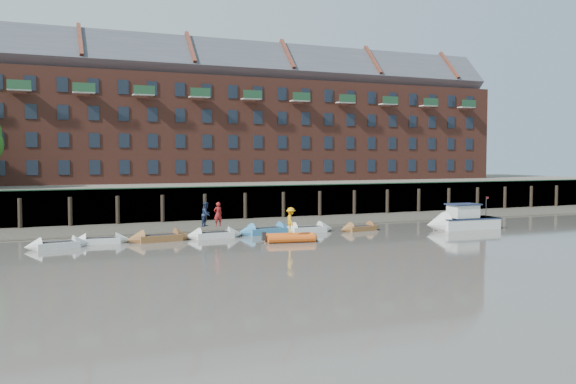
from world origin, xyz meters
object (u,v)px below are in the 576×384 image
rowboat_2 (160,238)px  person_rower_b (206,214)px  person_rower_a (218,214)px  rowboat_0 (57,245)px  rowboat_6 (360,228)px  rowboat_5 (307,229)px  person_rib_crew (291,220)px  rib_tender (292,238)px  rowboat_4 (266,231)px  rowboat_3 (214,235)px  motor_launch (456,221)px  rowboat_1 (101,241)px

rowboat_2 → person_rower_b: bearing=2.0°
person_rower_a → rowboat_2: bearing=-4.7°
rowboat_2 → person_rower_b: size_ratio=2.63×
rowboat_0 → rowboat_6: size_ratio=1.04×
rowboat_5 → person_rib_crew: 5.86m
rib_tender → person_rower_b: person_rower_b is taller
rowboat_4 → rowboat_6: bearing=-14.4°
rowboat_4 → rowboat_6: (7.92, -0.96, -0.05)m
rowboat_2 → person_rower_a: 4.71m
rowboat_3 → person_rib_crew: person_rib_crew is taller
rowboat_4 → person_rower_a: 4.44m
rib_tender → person_rower_b: 6.86m
rowboat_5 → person_rower_b: size_ratio=2.47×
rowboat_6 → person_rib_crew: size_ratio=2.24×
person_rower_b → rib_tender: bearing=-89.4°
rib_tender → person_rower_b: bearing=149.7°
person_rib_crew → motor_launch: bearing=-69.6°
rowboat_6 → rowboat_5: bearing=160.2°
rowboat_0 → person_rib_crew: (15.59, -3.11, 1.32)m
person_rower_b → rowboat_3: bearing=-80.4°
rowboat_2 → rowboat_5: 12.09m
rowboat_0 → person_rower_b: 10.70m
rowboat_3 → rowboat_4: bearing=7.0°
rowboat_1 → person_rib_crew: bearing=-14.7°
rowboat_3 → person_rower_b: bearing=147.4°
rowboat_2 → motor_launch: (24.39, -2.32, 0.45)m
person_rib_crew → rib_tender: bearing=-39.8°
rowboat_6 → rowboat_1: bearing=169.0°
rowboat_5 → rowboat_3: bearing=-177.8°
rowboat_6 → rowboat_0: bearing=172.1°
rowboat_5 → rowboat_0: bearing=-177.5°
rowboat_2 → person_rower_a: bearing=-2.0°
rowboat_6 → person_rower_b: person_rower_b is taller
rowboat_1 → person_rower_b: bearing=4.2°
motor_launch → person_rib_crew: (-15.71, -1.52, 0.84)m
rowboat_3 → rowboat_5: bearing=1.9°
rowboat_6 → motor_launch: motor_launch is taller
rowboat_4 → motor_launch: size_ratio=0.76×
rowboat_5 → person_rower_b: person_rower_b is taller
rowboat_2 → person_rower_b: (3.60, 0.48, 1.55)m
person_rower_b → person_rib_crew: size_ratio=0.99×
rowboat_6 → rib_tender: size_ratio=1.09×
motor_launch → person_rower_a: person_rower_a is taller
rowboat_4 → rowboat_5: bearing=-10.1°
rowboat_0 → rowboat_4: size_ratio=0.85×
rowboat_0 → person_rib_crew: 15.95m
rowboat_3 → rowboat_4: rowboat_4 is taller
rowboat_2 → rowboat_6: size_ratio=1.17×
rowboat_0 → rowboat_6: 23.41m
rowboat_2 → person_rower_b: 3.95m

